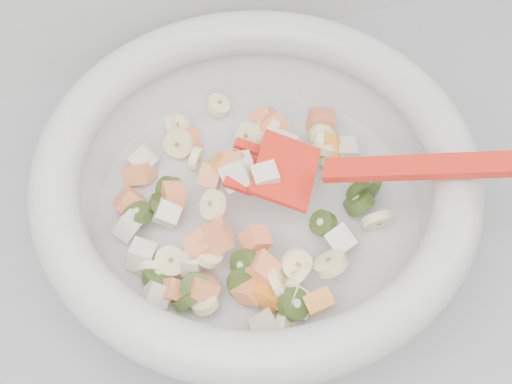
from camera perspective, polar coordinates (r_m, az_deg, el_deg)
name	(u,v)px	position (r m, az deg, el deg)	size (l,w,h in m)	color
mixing_bowl	(256,186)	(0.60, 0.00, 0.46)	(0.41, 0.37, 0.14)	#BBBBB9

